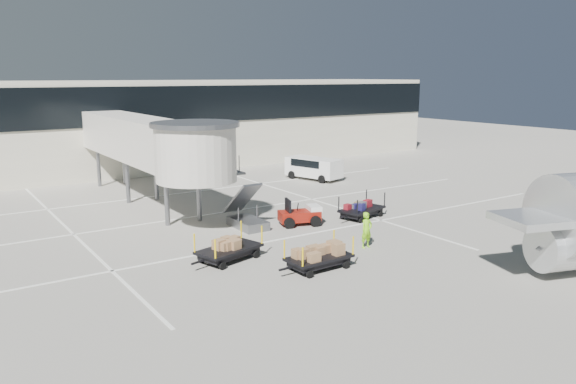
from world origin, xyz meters
name	(u,v)px	position (x,y,z in m)	size (l,w,h in m)	color
ground	(320,245)	(0.00, 0.00, 0.00)	(140.00, 140.00, 0.00)	#AEA89C
lane_markings	(224,211)	(-0.67, 9.33, 0.01)	(40.00, 30.00, 0.02)	white
terminal	(124,124)	(-0.35, 29.94, 4.11)	(64.00, 12.11, 15.20)	beige
jet_bridge	(155,143)	(-3.97, 12.26, 4.28)	(5.70, 20.40, 6.03)	silver
baggage_tug	(300,215)	(1.45, 3.86, 0.57)	(2.61, 2.12, 1.56)	maroon
suitcase_cart	(362,209)	(5.49, 3.14, 0.52)	(3.77, 2.18, 1.44)	black
box_cart_near	(320,257)	(-2.20, -2.89, 0.57)	(3.67, 1.58, 1.43)	black
box_cart_far	(226,249)	(-5.15, 0.44, 0.57)	(3.89, 2.33, 1.49)	black
ground_worker	(367,230)	(1.67, -1.59, 0.91)	(0.66, 0.44, 1.83)	#7DD516
minivan	(312,166)	(10.60, 15.27, 1.07)	(3.15, 5.06, 1.79)	white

